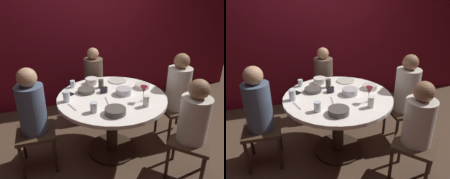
# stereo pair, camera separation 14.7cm
# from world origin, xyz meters

# --- Properties ---
(ground_plane) EXTENTS (8.00, 8.00, 0.00)m
(ground_plane) POSITION_xyz_m (0.00, 0.00, 0.00)
(ground_plane) COLOR #4C3828
(back_wall) EXTENTS (6.00, 0.10, 2.60)m
(back_wall) POSITION_xyz_m (0.00, 1.48, 1.30)
(back_wall) COLOR maroon
(back_wall) RESTS_ON ground
(dining_table) EXTENTS (1.24, 1.24, 0.76)m
(dining_table) POSITION_xyz_m (0.00, 0.00, 0.59)
(dining_table) COLOR white
(dining_table) RESTS_ON ground
(seated_diner_left) EXTENTS (0.40, 0.40, 1.18)m
(seated_diner_left) POSITION_xyz_m (-0.87, 0.00, 0.73)
(seated_diner_left) COLOR #3F2D1E
(seated_diner_left) RESTS_ON ground
(seated_diner_back) EXTENTS (0.40, 0.40, 1.11)m
(seated_diner_back) POSITION_xyz_m (0.00, 0.91, 0.69)
(seated_diner_back) COLOR #3F2D1E
(seated_diner_back) RESTS_ON ground
(seated_diner_right) EXTENTS (0.40, 0.40, 1.18)m
(seated_diner_right) POSITION_xyz_m (0.87, 0.00, 0.73)
(seated_diner_right) COLOR #3F2D1E
(seated_diner_right) RESTS_ON ground
(seated_diner_front_right) EXTENTS (0.57, 0.57, 1.12)m
(seated_diner_front_right) POSITION_xyz_m (0.64, -0.64, 0.70)
(seated_diner_front_right) COLOR #3F2D1E
(seated_diner_front_right) RESTS_ON ground
(candle_holder) EXTENTS (0.09, 0.09, 0.08)m
(candle_holder) POSITION_xyz_m (-0.06, 0.13, 0.79)
(candle_holder) COLOR black
(candle_holder) RESTS_ON dining_table
(wine_glass) EXTENTS (0.08, 0.08, 0.18)m
(wine_glass) POSITION_xyz_m (0.28, -0.22, 0.89)
(wine_glass) COLOR silver
(wine_glass) RESTS_ON dining_table
(dinner_plate) EXTENTS (0.24, 0.24, 0.01)m
(dinner_plate) POSITION_xyz_m (0.21, 0.41, 0.77)
(dinner_plate) COLOR beige
(dinner_plate) RESTS_ON dining_table
(cell_phone) EXTENTS (0.14, 0.15, 0.01)m
(cell_phone) POSITION_xyz_m (-0.47, 0.21, 0.76)
(cell_phone) COLOR black
(cell_phone) RESTS_ON dining_table
(bowl_serving_large) EXTENTS (0.18, 0.18, 0.07)m
(bowl_serving_large) POSITION_xyz_m (0.14, 0.01, 0.79)
(bowl_serving_large) COLOR #B7B7BC
(bowl_serving_large) RESTS_ON dining_table
(bowl_salad_center) EXTENTS (0.21, 0.21, 0.06)m
(bowl_salad_center) POSITION_xyz_m (-0.09, -0.39, 0.79)
(bowl_salad_center) COLOR #4C4742
(bowl_salad_center) RESTS_ON dining_table
(bowl_small_white) EXTENTS (0.20, 0.20, 0.05)m
(bowl_small_white) POSITION_xyz_m (-0.26, 0.19, 0.78)
(bowl_small_white) COLOR #4C4742
(bowl_small_white) RESTS_ON dining_table
(bowl_sauce_side) EXTENTS (0.16, 0.16, 0.07)m
(bowl_sauce_side) POSITION_xyz_m (-0.14, 0.43, 0.80)
(bowl_sauce_side) COLOR silver
(bowl_sauce_side) RESTS_ON dining_table
(bowl_rice_portion) EXTENTS (0.18, 0.18, 0.05)m
(bowl_rice_portion) POSITION_xyz_m (0.42, 0.10, 0.78)
(bowl_rice_portion) COLOR beige
(bowl_rice_portion) RESTS_ON dining_table
(cup_near_candle) EXTENTS (0.07, 0.07, 0.12)m
(cup_near_candle) POSITION_xyz_m (-0.50, 0.02, 0.82)
(cup_near_candle) COLOR silver
(cup_near_candle) RESTS_ON dining_table
(cup_by_left_diner) EXTENTS (0.07, 0.07, 0.11)m
(cup_by_left_diner) POSITION_xyz_m (-0.06, 0.27, 0.81)
(cup_by_left_diner) COLOR #4C4742
(cup_by_left_diner) RESTS_ON dining_table
(cup_by_right_diner) EXTENTS (0.07, 0.07, 0.10)m
(cup_by_right_diner) POSITION_xyz_m (-0.28, -0.29, 0.81)
(cup_by_right_diner) COLOR silver
(cup_by_right_diner) RESTS_ON dining_table
(cup_center_front) EXTENTS (0.07, 0.07, 0.12)m
(cup_center_front) POSITION_xyz_m (0.26, -0.34, 0.82)
(cup_center_front) COLOR silver
(cup_center_front) RESTS_ON dining_table
(cup_far_edge) EXTENTS (0.06, 0.06, 0.09)m
(cup_far_edge) POSITION_xyz_m (-0.39, 0.39, 0.80)
(cup_far_edge) COLOR silver
(cup_far_edge) RESTS_ON dining_table
(fork_near_plate) EXTENTS (0.07, 0.18, 0.01)m
(fork_near_plate) POSITION_xyz_m (-0.47, -0.13, 0.76)
(fork_near_plate) COLOR #B7B7BC
(fork_near_plate) RESTS_ON dining_table
(knife_near_plate) EXTENTS (0.03, 0.18, 0.01)m
(knife_near_plate) POSITION_xyz_m (-0.09, -0.10, 0.76)
(knife_near_plate) COLOR #B7B7BC
(knife_near_plate) RESTS_ON dining_table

